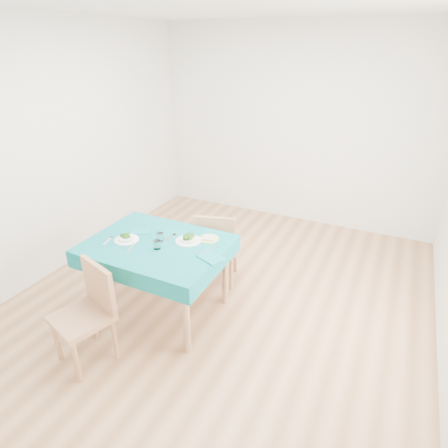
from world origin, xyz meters
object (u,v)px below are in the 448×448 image
at_px(chair_far, 218,238).
at_px(bowl_far, 188,238).
at_px(table, 160,278).
at_px(chair_near, 79,309).
at_px(side_plate, 209,239).
at_px(bowl_near, 126,237).

bearing_deg(chair_far, bowl_far, 72.27).
relative_size(table, chair_near, 1.21).
height_order(chair_far, side_plate, chair_far).
relative_size(chair_near, side_plate, 5.41).
relative_size(table, bowl_near, 5.65).
bearing_deg(side_plate, chair_near, -118.46).
height_order(table, bowl_far, bowl_far).
distance_m(table, bowl_near, 0.50).
distance_m(bowl_near, bowl_far, 0.58).
relative_size(bowl_near, bowl_far, 0.94).
height_order(table, bowl_near, bowl_near).
distance_m(chair_far, bowl_near, 1.01).
xyz_separation_m(chair_near, side_plate, (0.59, 1.08, 0.24)).
distance_m(table, chair_near, 0.84).
xyz_separation_m(chair_far, bowl_far, (-0.01, -0.58, 0.27)).
height_order(table, side_plate, side_plate).
relative_size(chair_far, bowl_near, 4.68).
height_order(table, chair_near, chair_near).
distance_m(chair_far, side_plate, 0.54).
xyz_separation_m(table, bowl_near, (-0.28, -0.08, 0.41)).
height_order(chair_near, chair_far, chair_near).
relative_size(table, side_plate, 6.52).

